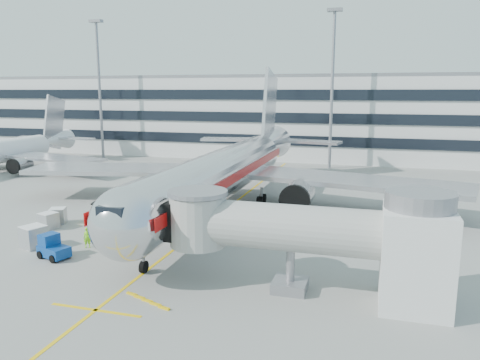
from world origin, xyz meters
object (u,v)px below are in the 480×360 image
(cargo_container_left, at_px, (58,216))
(ramp_worker, at_px, (87,238))
(belt_loader, at_px, (110,218))
(main_jet, at_px, (228,170))
(baggage_tug, at_px, (53,248))
(cargo_container_right, at_px, (49,221))
(cargo_container_front, at_px, (34,237))

(cargo_container_left, height_order, ramp_worker, ramp_worker)
(cargo_container_left, bearing_deg, belt_loader, 14.32)
(main_jet, distance_m, baggage_tug, 20.92)
(belt_loader, height_order, baggage_tug, belt_loader)
(main_jet, xyz_separation_m, cargo_container_left, (-14.04, -10.64, -3.48))
(belt_loader, relative_size, cargo_container_right, 2.60)
(cargo_container_front, xyz_separation_m, ramp_worker, (4.28, 1.18, -0.06))
(baggage_tug, height_order, cargo_container_front, baggage_tug)
(main_jet, xyz_separation_m, belt_loader, (-9.09, -9.37, -3.63))
(cargo_container_right, xyz_separation_m, ramp_worker, (6.70, -3.69, 0.09))
(main_jet, relative_size, cargo_container_front, 23.23)
(cargo_container_right, relative_size, cargo_container_front, 0.80)
(baggage_tug, relative_size, cargo_container_right, 1.59)
(belt_loader, relative_size, cargo_container_front, 2.08)
(baggage_tug, bearing_deg, cargo_container_front, 151.89)
(baggage_tug, height_order, ramp_worker, baggage_tug)
(cargo_container_right, xyz_separation_m, cargo_container_front, (2.41, -4.87, 0.15))
(ramp_worker, bearing_deg, main_jet, 42.83)
(belt_loader, bearing_deg, cargo_container_front, -105.81)
(cargo_container_right, distance_m, cargo_container_front, 5.44)
(cargo_container_front, bearing_deg, belt_loader, 74.19)
(baggage_tug, bearing_deg, belt_loader, 95.30)
(main_jet, bearing_deg, baggage_tug, -113.41)
(cargo_container_right, bearing_deg, cargo_container_front, -63.65)
(cargo_container_front, height_order, ramp_worker, cargo_container_front)
(cargo_container_left, relative_size, ramp_worker, 1.10)
(cargo_container_right, bearing_deg, ramp_worker, -28.87)
(baggage_tug, distance_m, cargo_container_right, 8.57)
(main_jet, xyz_separation_m, baggage_tug, (-8.20, -18.94, -3.42))
(baggage_tug, distance_m, cargo_container_left, 10.15)
(main_jet, bearing_deg, cargo_container_front, -123.25)
(cargo_container_left, xyz_separation_m, ramp_worker, (7.00, -5.46, 0.09))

